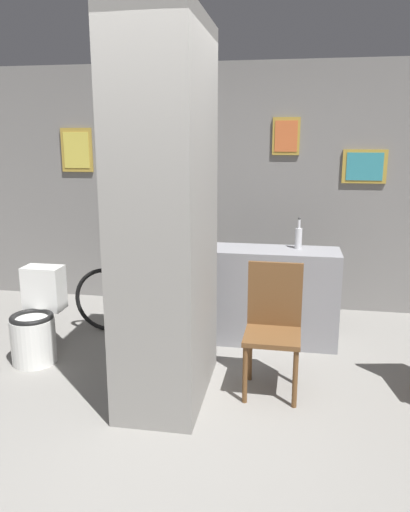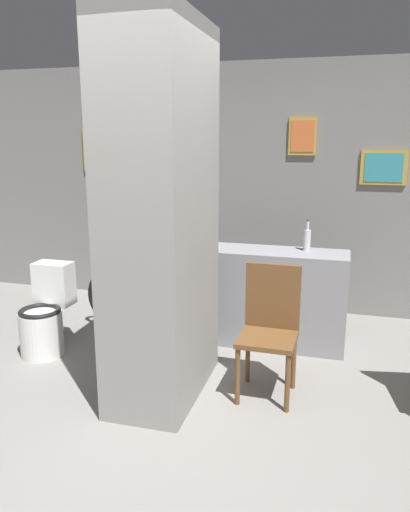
# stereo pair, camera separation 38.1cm
# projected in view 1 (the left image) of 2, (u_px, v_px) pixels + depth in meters

# --- Properties ---
(ground_plane) EXTENTS (14.00, 14.00, 0.00)m
(ground_plane) POSITION_uv_depth(u_px,v_px,m) (159.00, 432.00, 3.21)
(ground_plane) COLOR gray
(wall_back) EXTENTS (8.00, 0.09, 2.60)m
(wall_back) POSITION_uv_depth(u_px,v_px,m) (219.00, 188.00, 5.42)
(wall_back) COLOR gray
(wall_back) RESTS_ON ground_plane
(pillar_center) EXTENTS (0.58, 1.05, 2.60)m
(pillar_center) POSITION_uv_depth(u_px,v_px,m) (166.00, 219.00, 3.41)
(pillar_center) COLOR gray
(pillar_center) RESTS_ON ground_plane
(counter_shelf) EXTENTS (1.32, 0.44, 0.87)m
(counter_shelf) POSITION_uv_depth(u_px,v_px,m) (264.00, 295.00, 4.55)
(counter_shelf) COLOR gray
(counter_shelf) RESTS_ON ground_plane
(toilet) EXTENTS (0.37, 0.53, 0.77)m
(toilet) POSITION_uv_depth(u_px,v_px,m) (37.00, 322.00, 4.20)
(toilet) COLOR white
(toilet) RESTS_ON ground_plane
(chair_near_pillar) EXTENTS (0.41, 0.41, 0.95)m
(chair_near_pillar) POSITION_uv_depth(u_px,v_px,m) (273.00, 323.00, 3.65)
(chair_near_pillar) COLOR brown
(chair_near_pillar) RESTS_ON ground_plane
(bicycle) EXTENTS (1.58, 0.42, 0.68)m
(bicycle) POSITION_uv_depth(u_px,v_px,m) (154.00, 301.00, 4.71)
(bicycle) COLOR black
(bicycle) RESTS_ON ground_plane
(bottle_tall) EXTENTS (0.06, 0.06, 0.28)m
(bottle_tall) POSITION_uv_depth(u_px,v_px,m) (298.00, 237.00, 4.45)
(bottle_tall) COLOR silver
(bottle_tall) RESTS_ON counter_shelf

